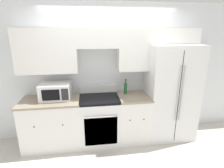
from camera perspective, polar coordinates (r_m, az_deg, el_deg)
ground_plane at (r=3.44m, az=0.77°, el=-20.42°), size 12.00×12.00×0.00m
wall_back at (r=3.37m, az=-0.46°, el=6.49°), size 8.00×0.39×2.60m
lower_cabinets_left at (r=3.49m, az=-18.82°, el=-11.88°), size 1.05×0.64×0.91m
lower_cabinets_right at (r=3.52m, az=6.71°, el=-10.75°), size 0.59×0.64×0.91m
oven_range at (r=3.43m, az=-4.01°, el=-11.43°), size 0.73×0.65×1.07m
refrigerator at (r=3.65m, az=18.19°, el=-2.46°), size 0.93×0.79×1.86m
microwave at (r=3.29m, az=-17.91°, el=-2.19°), size 0.53×0.42×0.29m
bottle at (r=3.41m, az=4.45°, el=-1.27°), size 0.06×0.06×0.29m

